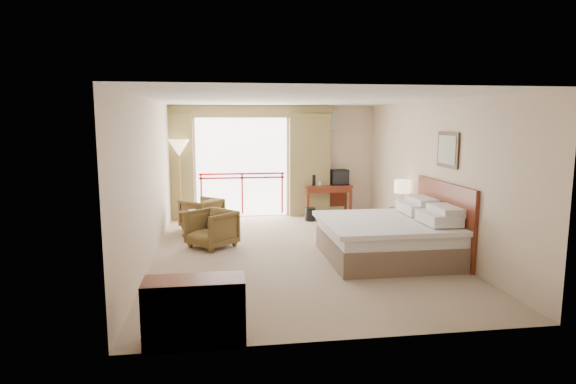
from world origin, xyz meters
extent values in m
plane|color=gray|center=(0.00, 0.00, 0.00)|extent=(7.00, 7.00, 0.00)
plane|color=white|center=(0.00, 0.00, 2.70)|extent=(7.00, 7.00, 0.00)
plane|color=beige|center=(0.00, 3.50, 1.35)|extent=(5.00, 0.00, 5.00)
plane|color=beige|center=(0.00, -3.50, 1.35)|extent=(5.00, 0.00, 5.00)
plane|color=beige|center=(-2.50, 0.00, 1.35)|extent=(0.00, 7.00, 7.00)
plane|color=beige|center=(2.50, 0.00, 1.35)|extent=(0.00, 7.00, 7.00)
plane|color=white|center=(-0.80, 3.48, 1.20)|extent=(2.40, 0.00, 2.40)
cube|color=#AD0E10|center=(-0.80, 3.46, 0.95)|extent=(2.09, 0.03, 0.04)
cube|color=#AD0E10|center=(-0.80, 3.46, 1.05)|extent=(2.09, 0.03, 0.04)
cube|color=#AD0E10|center=(-1.79, 3.46, 0.55)|extent=(0.04, 0.03, 1.00)
cube|color=#AD0E10|center=(-0.80, 3.46, 0.55)|extent=(0.04, 0.03, 1.00)
cube|color=#AD0E10|center=(0.19, 3.46, 0.55)|extent=(0.04, 0.03, 1.00)
cube|color=olive|center=(-2.45, 3.35, 1.25)|extent=(1.00, 0.26, 2.50)
cube|color=olive|center=(0.85, 3.35, 1.25)|extent=(1.00, 0.26, 2.50)
cube|color=olive|center=(-0.80, 3.38, 2.55)|extent=(4.40, 0.22, 0.28)
cube|color=silver|center=(1.30, 3.47, 2.35)|extent=(0.50, 0.04, 0.50)
cube|color=brown|center=(1.45, -0.60, 0.20)|extent=(2.05, 2.00, 0.40)
cube|color=silver|center=(1.45, -0.60, 0.50)|extent=(2.01, 1.96, 0.22)
cube|color=silver|center=(1.40, -0.60, 0.63)|extent=(2.09, 2.06, 0.08)
cube|color=silver|center=(2.15, -1.05, 0.78)|extent=(0.50, 0.75, 0.18)
cube|color=silver|center=(2.15, -0.15, 0.78)|extent=(0.50, 0.75, 0.18)
cube|color=silver|center=(2.28, -1.05, 0.90)|extent=(0.40, 0.70, 0.14)
cube|color=silver|center=(2.28, -0.15, 0.90)|extent=(0.40, 0.70, 0.14)
cube|color=#581C10|center=(2.46, -0.60, 0.65)|extent=(0.06, 2.10, 1.30)
cube|color=black|center=(2.48, -0.60, 1.85)|extent=(0.03, 0.72, 0.60)
cube|color=silver|center=(2.46, -0.60, 1.85)|extent=(0.01, 0.60, 0.48)
cube|color=#581C10|center=(2.32, 0.93, 0.28)|extent=(0.41, 0.48, 0.56)
cylinder|color=tan|center=(2.32, 0.98, 0.60)|extent=(0.13, 0.13, 0.04)
cylinder|color=tan|center=(2.32, 0.98, 0.77)|extent=(0.03, 0.03, 0.34)
cylinder|color=#FFE5B2|center=(2.32, 0.98, 1.01)|extent=(0.32, 0.32, 0.26)
cube|color=black|center=(2.27, 0.78, 0.60)|extent=(0.20, 0.17, 0.08)
cube|color=#581C10|center=(1.29, 3.26, 0.74)|extent=(1.16, 0.56, 0.05)
cube|color=#581C10|center=(0.76, 3.02, 0.36)|extent=(0.06, 0.06, 0.72)
cube|color=#581C10|center=(1.83, 3.02, 0.36)|extent=(0.06, 0.06, 0.72)
cube|color=#581C10|center=(0.76, 3.51, 0.36)|extent=(0.06, 0.06, 0.72)
cube|color=#581C10|center=(1.83, 3.51, 0.36)|extent=(0.06, 0.06, 0.72)
cube|color=#581C10|center=(1.29, 3.51, 0.44)|extent=(1.07, 0.03, 0.53)
cube|color=#581C10|center=(1.29, 3.01, 0.66)|extent=(1.07, 0.03, 0.12)
cube|color=black|center=(1.59, 3.26, 0.95)|extent=(0.42, 0.32, 0.38)
cube|color=black|center=(1.59, 3.10, 0.95)|extent=(0.38, 0.02, 0.31)
cylinder|color=black|center=(0.94, 3.26, 0.89)|extent=(0.12, 0.12, 0.26)
cylinder|color=white|center=(1.09, 3.21, 0.81)|extent=(0.09, 0.09, 0.10)
cylinder|color=black|center=(0.75, 2.65, 0.16)|extent=(0.27, 0.27, 0.31)
imported|color=#4E3A1D|center=(-1.75, 2.15, 0.00)|extent=(1.03, 1.03, 0.67)
imported|color=#4E3A1D|center=(-1.52, 0.59, 0.00)|extent=(1.07, 1.07, 0.70)
cylinder|color=black|center=(-1.96, 1.53, 0.49)|extent=(0.47, 0.47, 0.04)
cylinder|color=black|center=(-1.96, 1.53, 0.25)|extent=(0.06, 0.06, 0.47)
cylinder|color=black|center=(-1.96, 1.53, 0.02)|extent=(0.34, 0.34, 0.03)
imported|color=white|center=(-1.96, 1.53, 0.51)|extent=(0.23, 0.25, 0.02)
cylinder|color=tan|center=(-2.26, 3.14, 0.02)|extent=(0.31, 0.31, 0.03)
cylinder|color=tan|center=(-2.26, 3.14, 0.83)|extent=(0.03, 0.03, 1.65)
cone|color=#FFE5B2|center=(-2.26, 3.14, 1.71)|extent=(0.49, 0.49, 0.39)
cube|color=#581C10|center=(-1.65, -3.33, 0.35)|extent=(1.06, 0.44, 0.70)
cube|color=black|center=(-1.65, -3.55, 0.35)|extent=(0.97, 0.02, 0.62)
camera|label=1|loc=(-1.37, -8.25, 2.35)|focal=30.00mm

